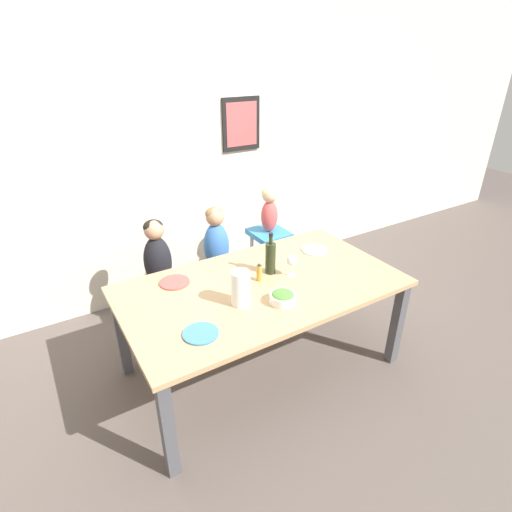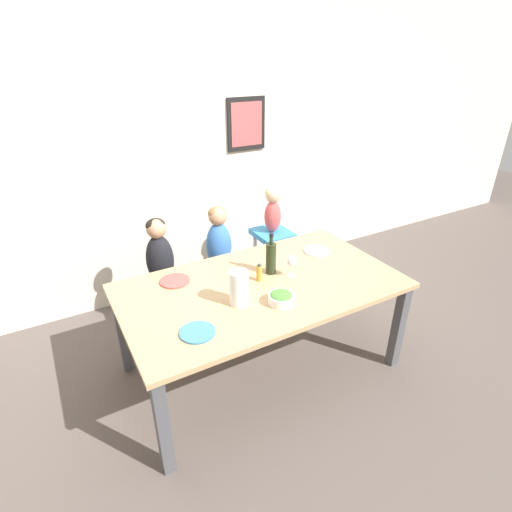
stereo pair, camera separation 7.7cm
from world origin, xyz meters
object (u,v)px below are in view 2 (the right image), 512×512
at_px(wine_glass_near, 292,262).
at_px(dinner_plate_back_left, 175,281).
at_px(chair_far_left, 164,290).
at_px(chair_far_center, 220,275).
at_px(dinner_plate_front_left, 197,332).
at_px(dinner_plate_back_right, 317,251).
at_px(salad_bowl_large, 281,298).
at_px(paper_towel_roll, 239,288).
at_px(person_child_center, 219,238).
at_px(wine_bottle, 271,257).
at_px(person_child_left, 159,252).
at_px(chair_right_highchair, 272,247).
at_px(person_baby_right, 273,207).

xyz_separation_m(wine_glass_near, dinner_plate_back_left, (-0.74, 0.33, -0.11)).
height_order(chair_far_left, chair_far_center, same).
xyz_separation_m(dinner_plate_front_left, dinner_plate_back_right, (1.21, 0.49, 0.00)).
distance_m(wine_glass_near, salad_bowl_large, 0.36).
distance_m(paper_towel_roll, salad_bowl_large, 0.27).
relative_size(paper_towel_roll, wine_glass_near, 1.43).
bearing_deg(paper_towel_roll, person_child_center, 72.88).
distance_m(wine_bottle, paper_towel_roll, 0.44).
height_order(person_child_center, dinner_plate_back_left, person_child_center).
xyz_separation_m(person_child_left, paper_towel_roll, (0.23, -0.93, 0.10)).
distance_m(paper_towel_roll, dinner_plate_back_right, 0.94).
bearing_deg(dinner_plate_back_right, chair_far_left, 151.94).
height_order(chair_far_center, paper_towel_roll, paper_towel_roll).
relative_size(chair_right_highchair, person_baby_right, 1.66).
relative_size(person_baby_right, wine_bottle, 1.35).
distance_m(paper_towel_roll, dinner_plate_front_left, 0.39).
relative_size(person_baby_right, wine_glass_near, 2.57).
relative_size(chair_right_highchair, dinner_plate_back_left, 3.35).
bearing_deg(wine_bottle, chair_far_center, 97.40).
bearing_deg(person_baby_right, chair_far_center, -179.85).
height_order(chair_far_center, person_child_left, person_child_left).
distance_m(person_child_center, paper_towel_roll, 0.98).
bearing_deg(dinner_plate_back_right, dinner_plate_front_left, -157.90).
height_order(chair_far_center, chair_right_highchair, chair_right_highchair).
distance_m(salad_bowl_large, dinner_plate_back_left, 0.77).
relative_size(chair_right_highchair, wine_bottle, 2.23).
relative_size(person_baby_right, paper_towel_roll, 1.79).
bearing_deg(dinner_plate_back_right, person_baby_right, 94.94).
distance_m(chair_far_left, chair_right_highchair, 1.06).
distance_m(chair_right_highchair, salad_bowl_large, 1.23).
xyz_separation_m(person_child_center, wine_bottle, (0.09, -0.69, 0.11)).
relative_size(person_child_center, dinner_plate_front_left, 2.70).
bearing_deg(wine_glass_near, person_baby_right, 67.13).
bearing_deg(wine_bottle, person_child_center, 97.39).
bearing_deg(dinner_plate_front_left, chair_right_highchair, 42.82).
bearing_deg(person_child_left, paper_towel_roll, -76.32).
distance_m(person_child_left, salad_bowl_large, 1.15).
relative_size(chair_far_center, person_baby_right, 1.11).
bearing_deg(person_child_left, chair_far_center, -0.10).
height_order(paper_towel_roll, wine_glass_near, paper_towel_roll).
bearing_deg(chair_right_highchair, person_baby_right, 90.00).
bearing_deg(salad_bowl_large, dinner_plate_back_right, 36.50).
height_order(chair_far_center, person_child_center, person_child_center).
relative_size(paper_towel_roll, dinner_plate_back_left, 1.13).
height_order(person_child_left, person_child_center, same).
height_order(wine_glass_near, dinner_plate_back_right, wine_glass_near).
xyz_separation_m(person_baby_right, dinner_plate_back_left, (-1.08, -0.47, -0.19)).
height_order(chair_far_left, person_child_left, person_child_left).
relative_size(paper_towel_roll, dinner_plate_front_left, 1.13).
height_order(wine_bottle, dinner_plate_back_right, wine_bottle).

